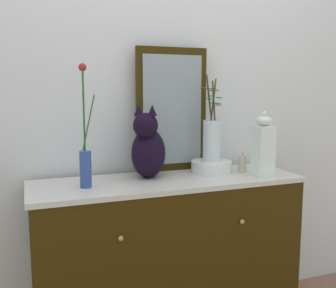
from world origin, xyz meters
The scene contains 9 objects.
wall_back centered at (0.00, 0.29, 1.30)m, with size 4.40×0.08×2.60m, color silver.
sideboard centered at (0.00, 0.00, 0.43)m, with size 1.38×0.45×0.87m.
mirror_leaning centered at (0.10, 0.20, 1.21)m, with size 0.41×0.03×0.68m.
cat_sitting centered at (-0.09, 0.06, 1.02)m, with size 0.30×0.40×0.38m.
vase_slim_green centered at (-0.42, -0.03, 1.01)m, with size 0.08×0.05×0.57m.
bowl_porcelain centered at (0.28, 0.07, 0.90)m, with size 0.22×0.22×0.06m, color white.
vase_glass_clear centered at (0.28, 0.07, 1.06)m, with size 0.16×0.17×0.47m.
jar_lidded_porcelain centered at (0.49, -0.11, 1.02)m, with size 0.09×0.09×0.34m.
candle_pillar centered at (0.45, 0.02, 0.92)m, with size 0.04×0.04×0.11m.
Camera 1 is at (-0.67, -1.80, 1.32)m, focal length 41.09 mm.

